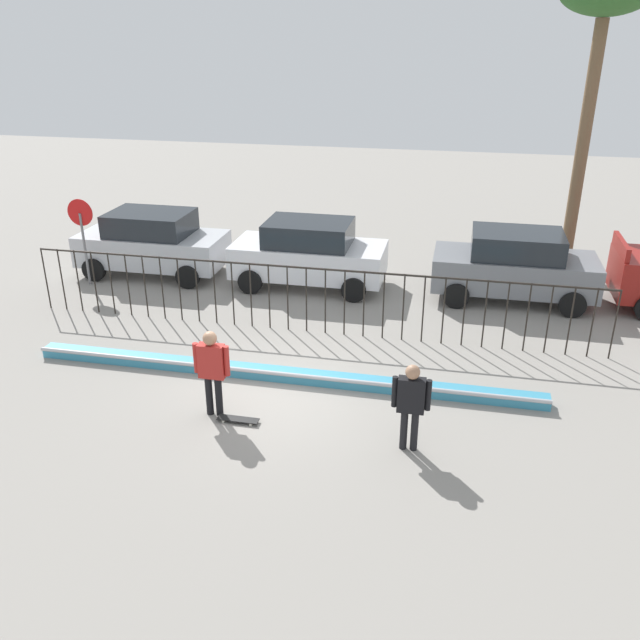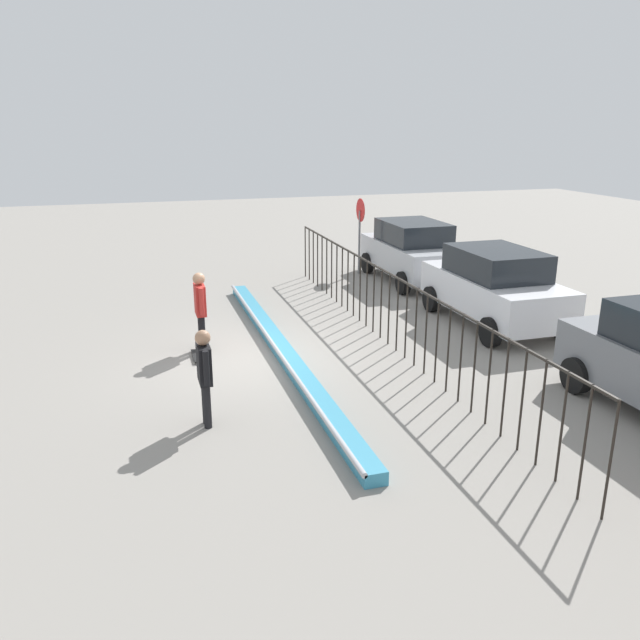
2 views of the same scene
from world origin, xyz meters
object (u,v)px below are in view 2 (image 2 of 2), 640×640
parked_car_silver (412,251)px  stop_sign (360,226)px  skateboard (197,356)px  skateboarder (200,304)px  parked_car_white (494,286)px  camera_operator (204,369)px

parked_car_silver → stop_sign: stop_sign is taller
skateboard → parked_car_silver: (-5.11, 7.37, 0.91)m
skateboarder → parked_car_white: 7.19m
parked_car_silver → parked_car_white: (4.79, -0.00, 0.00)m
camera_operator → parked_car_silver: parked_car_silver is taller
skateboarder → parked_car_silver: 8.53m
skateboarder → stop_sign: 8.50m
stop_sign → parked_car_white: bearing=11.2°
skateboard → stop_sign: 9.12m
parked_car_silver → stop_sign: (-1.46, -1.25, 0.64)m
skateboard → stop_sign: bearing=147.4°
skateboard → stop_sign: stop_sign is taller
parked_car_silver → stop_sign: 2.02m
parked_car_white → parked_car_silver: bearing=178.4°
skateboarder → camera_operator: skateboarder is taller
skateboarder → parked_car_silver: parked_car_silver is taller
camera_operator → stop_sign: size_ratio=0.67×
skateboarder → camera_operator: (3.75, -0.37, -0.05)m
skateboard → camera_operator: size_ratio=0.48×
skateboard → skateboarder: bearing=171.8°
camera_operator → stop_sign: (-9.80, 6.32, 0.62)m
parked_car_white → stop_sign: size_ratio=1.72×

